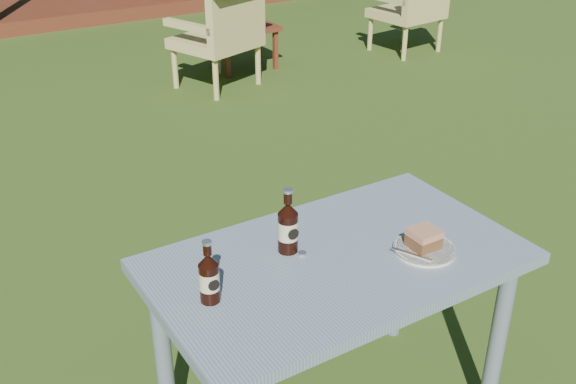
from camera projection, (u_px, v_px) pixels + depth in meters
ground at (164, 231)px, 3.70m from camera, size 80.00×80.00×0.00m
cafe_table at (336, 282)px, 2.21m from camera, size 1.20×0.70×0.72m
plate at (425, 249)px, 2.19m from camera, size 0.20×0.20×0.01m
cake_slice at (424, 238)px, 2.18m from camera, size 0.09×0.09×0.06m
fork at (412, 254)px, 2.15m from camera, size 0.07×0.13×0.00m
cola_bottle_near at (288, 227)px, 2.15m from camera, size 0.07×0.07×0.23m
cola_bottle_far at (209, 277)px, 1.92m from camera, size 0.06×0.06×0.20m
bottle_cap at (302, 253)px, 2.17m from camera, size 0.03×0.03×0.01m
armchair_left at (222, 33)px, 5.62m from camera, size 0.78×0.76×0.84m
armchair_right at (413, 6)px, 6.60m from camera, size 0.66×0.63×0.82m
side_table at (243, 33)px, 6.15m from camera, size 0.60×0.40×0.40m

